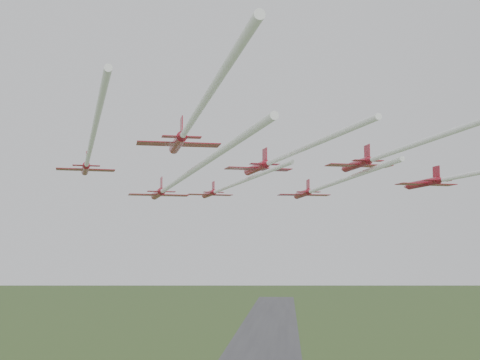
# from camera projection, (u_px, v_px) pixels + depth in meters

# --- Properties ---
(jet_lead) EXTENTS (19.24, 48.31, 2.46)m
(jet_lead) POSITION_uv_depth(u_px,v_px,m) (225.00, 188.00, 111.00)
(jet_lead) COLOR #A5192B
(jet_row2_left) EXTENTS (25.13, 67.62, 2.88)m
(jet_row2_left) POSITION_uv_depth(u_px,v_px,m) (175.00, 182.00, 90.25)
(jet_row2_left) COLOR #A5192B
(jet_row2_right) EXTENTS (14.25, 48.37, 2.61)m
(jet_row2_right) POSITION_uv_depth(u_px,v_px,m) (320.00, 188.00, 102.69)
(jet_row2_right) COLOR #A5192B
(jet_row3_left) EXTENTS (20.61, 54.56, 2.35)m
(jet_row3_left) POSITION_uv_depth(u_px,v_px,m) (89.00, 153.00, 76.92)
(jet_row3_left) COLOR #A5192B
(jet_row3_mid) EXTENTS (17.71, 42.70, 2.87)m
(jet_row3_mid) POSITION_uv_depth(u_px,v_px,m) (275.00, 160.00, 88.84)
(jet_row3_mid) COLOR #A5192B
(jet_row3_right) EXTENTS (16.13, 40.84, 2.60)m
(jet_row3_right) POSITION_uv_depth(u_px,v_px,m) (456.00, 177.00, 88.24)
(jet_row3_right) COLOR #A5192B
(jet_row4_left) EXTENTS (16.35, 48.23, 2.87)m
(jet_row4_left) POSITION_uv_depth(u_px,v_px,m) (188.00, 127.00, 67.61)
(jet_row4_left) COLOR #A5192B
(jet_row4_right) EXTENTS (16.01, 47.67, 2.42)m
(jet_row4_right) POSITION_uv_depth(u_px,v_px,m) (397.00, 151.00, 71.04)
(jet_row4_right) COLOR #A5192B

